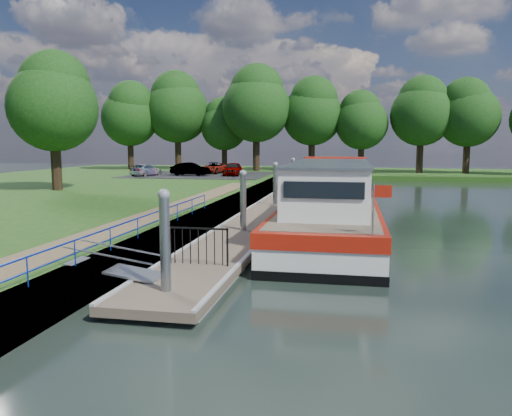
% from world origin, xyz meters
% --- Properties ---
extents(ground, '(160.00, 160.00, 0.00)m').
position_xyz_m(ground, '(0.00, 0.00, 0.00)').
color(ground, black).
rests_on(ground, ground).
extents(bank_edge, '(1.10, 90.00, 0.78)m').
position_xyz_m(bank_edge, '(-2.55, 15.00, 0.39)').
color(bank_edge, '#473D2D').
rests_on(bank_edge, ground).
extents(far_bank, '(60.00, 18.00, 0.60)m').
position_xyz_m(far_bank, '(12.00, 52.00, 0.30)').
color(far_bank, '#1F4313').
rests_on(far_bank, ground).
extents(footpath, '(1.60, 40.00, 0.05)m').
position_xyz_m(footpath, '(-4.40, 8.00, 0.80)').
color(footpath, brown).
rests_on(footpath, riverbank).
extents(carpark, '(14.00, 12.00, 0.06)m').
position_xyz_m(carpark, '(-11.00, 38.00, 0.81)').
color(carpark, black).
rests_on(carpark, riverbank).
extents(blue_fence, '(0.04, 18.04, 0.72)m').
position_xyz_m(blue_fence, '(-2.75, 3.00, 1.31)').
color(blue_fence, '#0C2DBF').
rests_on(blue_fence, riverbank).
extents(pontoon, '(2.50, 30.00, 0.56)m').
position_xyz_m(pontoon, '(0.00, 13.00, 0.18)').
color(pontoon, brown).
rests_on(pontoon, ground).
extents(mooring_piles, '(0.30, 27.30, 3.55)m').
position_xyz_m(mooring_piles, '(0.00, 13.00, 1.28)').
color(mooring_piles, gray).
rests_on(mooring_piles, ground).
extents(gangway, '(2.58, 1.00, 0.92)m').
position_xyz_m(gangway, '(-1.85, 0.50, 0.63)').
color(gangway, '#A5A8AD').
rests_on(gangway, ground).
extents(gate_panel, '(1.85, 0.05, 1.15)m').
position_xyz_m(gate_panel, '(-0.00, 2.20, 1.15)').
color(gate_panel, black).
rests_on(gate_panel, ground).
extents(barge, '(4.36, 21.15, 4.78)m').
position_xyz_m(barge, '(3.60, 12.63, 1.09)').
color(barge, black).
rests_on(barge, ground).
extents(horizon_trees, '(54.38, 10.03, 12.87)m').
position_xyz_m(horizon_trees, '(-1.61, 48.68, 7.95)').
color(horizon_trees, '#332316').
rests_on(horizon_trees, ground).
extents(bank_tree_a, '(6.12, 6.12, 9.72)m').
position_xyz_m(bank_tree_a, '(-15.99, 20.08, 7.02)').
color(bank_tree_a, '#332316').
rests_on(bank_tree_a, riverbank).
extents(car_a, '(1.91, 4.06, 1.34)m').
position_xyz_m(car_a, '(-7.32, 37.07, 1.51)').
color(car_a, '#999999').
rests_on(car_a, carpark).
extents(car_b, '(4.05, 1.74, 1.30)m').
position_xyz_m(car_b, '(-11.53, 36.21, 1.48)').
color(car_b, '#999999').
rests_on(car_b, carpark).
extents(car_c, '(2.44, 4.20, 1.14)m').
position_xyz_m(car_c, '(-15.86, 35.24, 1.41)').
color(car_c, '#999999').
rests_on(car_c, carpark).
extents(car_d, '(2.46, 4.46, 1.18)m').
position_xyz_m(car_d, '(-10.29, 40.19, 1.43)').
color(car_d, '#999999').
rests_on(car_d, carpark).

